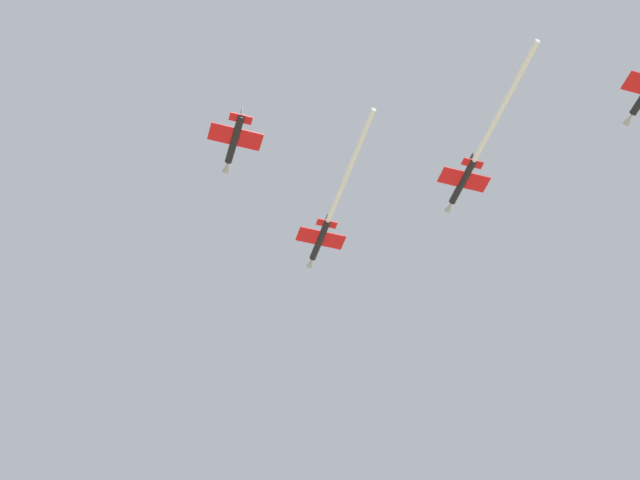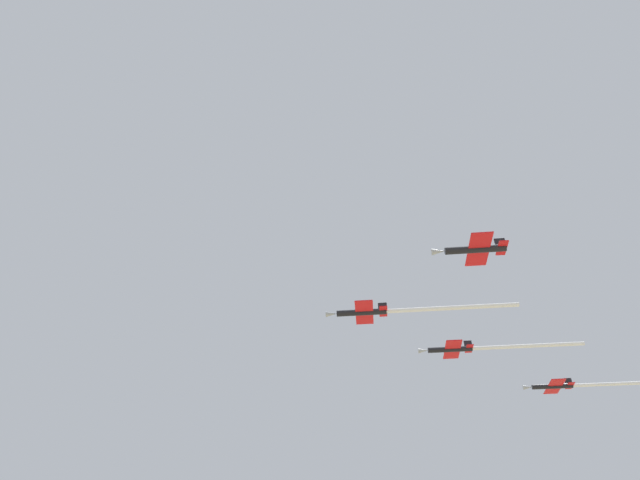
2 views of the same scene
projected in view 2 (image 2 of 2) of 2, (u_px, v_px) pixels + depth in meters
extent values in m
cylinder|color=black|center=(362.00, 312.00, 102.26)|extent=(9.60, 2.43, 1.16)
cone|color=#9EA3AD|center=(331.00, 314.00, 102.70)|extent=(2.25, 1.38, 1.11)
cube|color=red|center=(364.00, 313.00, 102.18)|extent=(4.50, 8.85, 0.19)
cube|color=red|center=(383.00, 311.00, 101.94)|extent=(1.95, 3.77, 0.19)
cube|color=black|center=(383.00, 307.00, 102.55)|extent=(1.70, 0.40, 1.91)
cylinder|color=white|center=(452.00, 308.00, 100.97)|extent=(24.62, 4.13, 0.82)
cylinder|color=black|center=(475.00, 249.00, 84.75)|extent=(9.60, 2.43, 1.16)
cone|color=#9EA3AD|center=(438.00, 252.00, 85.19)|extent=(2.25, 1.38, 1.11)
cube|color=red|center=(479.00, 250.00, 84.68)|extent=(4.50, 8.85, 0.19)
cube|color=red|center=(502.00, 248.00, 84.44)|extent=(1.95, 3.77, 0.19)
cube|color=black|center=(500.00, 243.00, 85.05)|extent=(1.70, 0.40, 1.91)
cylinder|color=black|center=(450.00, 349.00, 116.95)|extent=(9.60, 2.43, 1.16)
cone|color=#9EA3AD|center=(423.00, 351.00, 117.39)|extent=(2.25, 1.38, 1.11)
cube|color=red|center=(452.00, 350.00, 116.87)|extent=(4.50, 8.85, 0.19)
cube|color=red|center=(469.00, 349.00, 116.63)|extent=(1.95, 3.77, 0.19)
cube|color=black|center=(468.00, 345.00, 117.24)|extent=(1.70, 0.40, 1.91)
cylinder|color=white|center=(528.00, 346.00, 115.70)|extent=(23.65, 4.00, 0.82)
cylinder|color=black|center=(552.00, 386.00, 129.53)|extent=(9.60, 2.43, 1.16)
cone|color=#9EA3AD|center=(528.00, 387.00, 129.97)|extent=(2.25, 1.38, 1.11)
cube|color=red|center=(555.00, 386.00, 129.46)|extent=(4.50, 8.85, 0.19)
cube|color=red|center=(570.00, 386.00, 129.22)|extent=(1.95, 3.77, 0.19)
cube|color=black|center=(568.00, 382.00, 129.83)|extent=(1.70, 0.40, 1.91)
cylinder|color=white|center=(627.00, 383.00, 128.21)|extent=(25.53, 4.25, 0.82)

